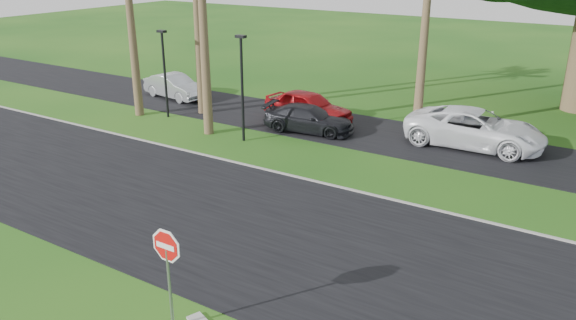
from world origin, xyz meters
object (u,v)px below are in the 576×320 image
(stop_sign_near, at_px, (167,259))
(car_dark, at_px, (309,119))
(car_minivan, at_px, (475,129))
(car_silver, at_px, (175,87))
(car_red, at_px, (308,107))

(stop_sign_near, relative_size, car_dark, 0.62)
(stop_sign_near, distance_m, car_minivan, 16.30)
(stop_sign_near, height_order, car_silver, stop_sign_near)
(stop_sign_near, xyz_separation_m, car_silver, (-14.29, 15.53, -1.11))
(car_silver, height_order, car_red, car_red)
(car_minivan, bearing_deg, car_silver, 90.12)
(car_silver, bearing_deg, car_red, -82.29)
(stop_sign_near, height_order, car_minivan, stop_sign_near)
(stop_sign_near, xyz_separation_m, car_dark, (-4.70, 14.15, -1.16))
(car_silver, bearing_deg, car_minivan, -79.74)
(car_silver, relative_size, car_red, 0.89)
(car_red, relative_size, car_dark, 1.08)
(stop_sign_near, xyz_separation_m, car_minivan, (2.38, 16.09, -0.97))
(car_silver, bearing_deg, car_dark, -89.85)
(car_red, bearing_deg, car_minivan, -78.56)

